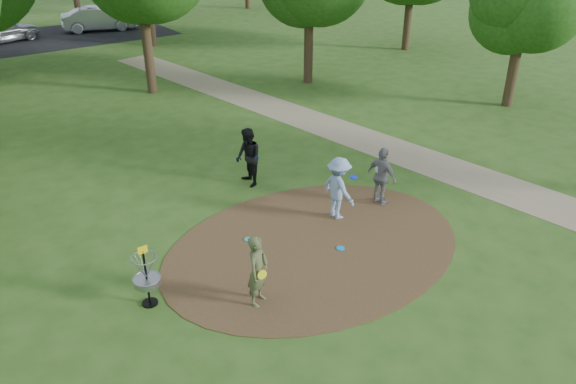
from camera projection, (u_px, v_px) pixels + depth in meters
ground at (314, 246)px, 14.83m from camera, size 100.00×100.00×0.00m
dirt_clearing at (314, 246)px, 14.82m from camera, size 8.40×8.40×0.02m
footpath at (425, 161)px, 19.63m from camera, size 7.55×39.89×0.01m
parking_lot at (61, 36)px, 37.44m from camera, size 14.00×8.00×0.01m
player_observer_with_disc at (258, 271)px, 12.36m from camera, size 0.76×0.69×1.74m
player_throwing_with_disc at (338, 188)px, 15.76m from camera, size 1.09×1.20×1.85m
player_walking_with_disc at (248, 157)px, 17.60m from camera, size 0.84×1.01×1.88m
player_waiting_with_disc at (382, 177)px, 16.49m from camera, size 0.52×1.08×1.80m
disc_ground_cyan at (248, 239)px, 15.06m from camera, size 0.22×0.22×0.02m
disc_ground_blue at (341, 248)px, 14.67m from camera, size 0.22×0.22×0.02m
car_left at (0, 30)px, 35.45m from camera, size 4.97×3.14×1.58m
car_right at (99, 19)px, 38.74m from camera, size 5.20×2.98×1.62m
disc_golf_basket at (146, 272)px, 12.31m from camera, size 0.63×0.63×1.54m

